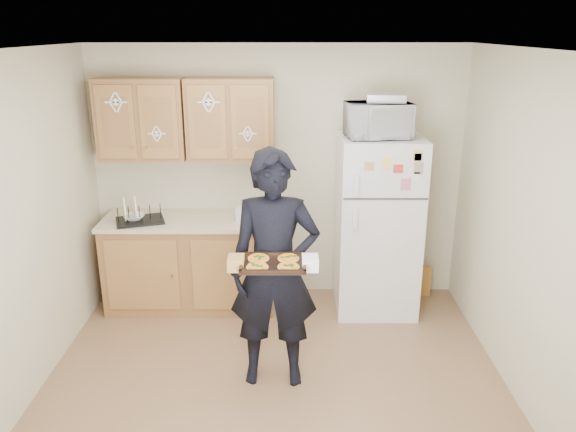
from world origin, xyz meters
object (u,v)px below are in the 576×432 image
Objects in this scene: baking_tray at (273,264)px; microwave at (378,120)px; dish_rack at (139,213)px; refrigerator at (377,225)px; person at (275,271)px.

baking_tray is 0.80× the size of microwave.
dish_rack is at bearing 131.39° from baking_tray.
dish_rack is at bearing -179.03° from refrigerator.
person is at bearing -135.97° from microwave.
baking_tray is 1.04× the size of dish_rack.
refrigerator is 1.53m from person.
refrigerator is 1.01m from microwave.
microwave is 2.35m from dish_rack.
dish_rack is at bearing 171.63° from microwave.
microwave reaches higher than refrigerator.
refrigerator is at bearing 51.61° from person.
refrigerator is at bearing 57.61° from baking_tray.
refrigerator is 3.82× the size of baking_tray.
baking_tray is at bearing -122.26° from refrigerator.
dish_rack is (-2.19, 0.01, -0.87)m from microwave.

